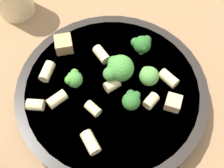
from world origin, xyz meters
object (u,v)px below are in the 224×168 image
at_px(broccoli_floret_3, 149,75).
at_px(rigatoni_2, 35,105).
at_px(chicken_chunk_0, 173,103).
at_px(rigatoni_3, 151,101).
at_px(broccoli_floret_0, 74,79).
at_px(rigatoni_8, 93,109).
at_px(rigatoni_1, 47,71).
at_px(chicken_chunk_1, 64,44).
at_px(rigatoni_6, 169,78).
at_px(rigatoni_4, 58,102).
at_px(broccoli_floret_4, 132,100).
at_px(broccoli_floret_1, 119,68).
at_px(pasta_bowl, 112,92).
at_px(broccoli_floret_2, 142,44).
at_px(rigatoni_5, 108,84).
at_px(rigatoni_7, 91,142).
at_px(rigatoni_0, 99,55).

distance_m(broccoli_floret_3, rigatoni_2, 0.16).
bearing_deg(chicken_chunk_0, rigatoni_3, 157.54).
relative_size(broccoli_floret_0, rigatoni_8, 1.30).
xyz_separation_m(rigatoni_1, chicken_chunk_1, (0.03, 0.04, 0.00)).
bearing_deg(rigatoni_6, broccoli_floret_3, 165.49).
bearing_deg(rigatoni_4, broccoli_floret_4, -17.77).
bearing_deg(rigatoni_3, rigatoni_2, 165.44).
bearing_deg(broccoli_floret_1, broccoli_floret_4, -87.45).
relative_size(pasta_bowl, rigatoni_1, 9.62).
relative_size(broccoli_floret_0, broccoli_floret_3, 0.88).
bearing_deg(broccoli_floret_2, pasta_bowl, -142.48).
height_order(broccoli_floret_0, rigatoni_8, broccoli_floret_0).
bearing_deg(rigatoni_5, pasta_bowl, -35.62).
distance_m(rigatoni_1, rigatoni_4, 0.05).
bearing_deg(rigatoni_3, rigatoni_7, -160.58).
relative_size(broccoli_floret_3, rigatoni_1, 1.09).
relative_size(pasta_bowl, rigatoni_3, 13.46).
relative_size(rigatoni_1, rigatoni_6, 1.04).
bearing_deg(rigatoni_8, broccoli_floret_0, 107.16).
xyz_separation_m(pasta_bowl, broccoli_floret_3, (0.05, -0.01, 0.03)).
relative_size(rigatoni_0, rigatoni_2, 1.24).
relative_size(broccoli_floret_0, rigatoni_0, 0.99).
xyz_separation_m(broccoli_floret_4, rigatoni_8, (-0.05, 0.01, -0.01)).
relative_size(broccoli_floret_1, rigatoni_0, 1.57).
relative_size(rigatoni_6, chicken_chunk_0, 1.30).
height_order(broccoli_floret_3, rigatoni_6, broccoli_floret_3).
height_order(rigatoni_0, rigatoni_8, rigatoni_0).
xyz_separation_m(broccoli_floret_0, rigatoni_6, (0.13, -0.03, -0.01)).
relative_size(broccoli_floret_1, rigatoni_2, 1.94).
height_order(broccoli_floret_2, rigatoni_0, broccoli_floret_2).
distance_m(rigatoni_0, rigatoni_8, 0.09).
xyz_separation_m(rigatoni_5, chicken_chunk_0, (0.07, -0.05, 0.00)).
bearing_deg(rigatoni_5, broccoli_floret_1, 31.02).
distance_m(broccoli_floret_1, chicken_chunk_0, 0.09).
xyz_separation_m(rigatoni_4, rigatoni_7, (0.03, -0.07, 0.00)).
distance_m(broccoli_floret_0, broccoli_floret_3, 0.10).
relative_size(pasta_bowl, chicken_chunk_0, 13.06).
bearing_deg(rigatoni_0, pasta_bowl, -85.43).
bearing_deg(broccoli_floret_0, chicken_chunk_1, 90.85).
xyz_separation_m(pasta_bowl, rigatoni_8, (-0.03, -0.03, 0.02)).
bearing_deg(broccoli_floret_2, broccoli_floret_4, -117.91).
height_order(broccoli_floret_1, broccoli_floret_4, broccoli_floret_1).
relative_size(rigatoni_3, rigatoni_4, 0.77).
relative_size(broccoli_floret_3, rigatoni_7, 1.07).
relative_size(broccoli_floret_0, broccoli_floret_2, 0.81).
xyz_separation_m(rigatoni_0, rigatoni_6, (0.08, -0.07, 0.00)).
xyz_separation_m(pasta_bowl, broccoli_floret_4, (0.02, -0.03, 0.03)).
bearing_deg(rigatoni_8, chicken_chunk_1, 97.66).
bearing_deg(rigatoni_1, pasta_bowl, -30.09).
relative_size(rigatoni_5, chicken_chunk_0, 0.98).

